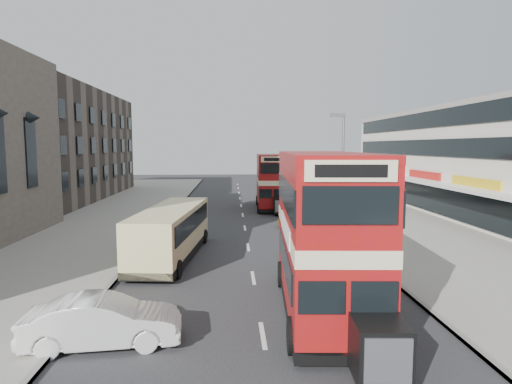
% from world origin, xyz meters
% --- Properties ---
extents(ground, '(160.00, 160.00, 0.00)m').
position_xyz_m(ground, '(0.00, 0.00, 0.00)').
color(ground, '#28282B').
rests_on(ground, ground).
extents(road_surface, '(12.00, 90.00, 0.01)m').
position_xyz_m(road_surface, '(0.00, 20.00, 0.01)').
color(road_surface, '#28282B').
rests_on(road_surface, ground).
extents(pavement_right, '(12.00, 90.00, 0.15)m').
position_xyz_m(pavement_right, '(12.00, 20.00, 0.07)').
color(pavement_right, gray).
rests_on(pavement_right, ground).
extents(pavement_left, '(12.00, 90.00, 0.15)m').
position_xyz_m(pavement_left, '(-12.00, 20.00, 0.07)').
color(pavement_left, gray).
rests_on(pavement_left, ground).
extents(kerb_left, '(0.20, 90.00, 0.16)m').
position_xyz_m(kerb_left, '(-6.10, 20.00, 0.07)').
color(kerb_left, gray).
rests_on(kerb_left, ground).
extents(kerb_right, '(0.20, 90.00, 0.16)m').
position_xyz_m(kerb_right, '(6.10, 20.00, 0.07)').
color(kerb_right, gray).
rests_on(kerb_right, ground).
extents(brick_terrace, '(14.00, 28.00, 12.00)m').
position_xyz_m(brick_terrace, '(-22.00, 38.00, 6.00)').
color(brick_terrace, '#66594C').
rests_on(brick_terrace, ground).
extents(commercial_row, '(9.90, 46.20, 9.30)m').
position_xyz_m(commercial_row, '(19.95, 22.00, 4.70)').
color(commercial_row, beige).
rests_on(commercial_row, ground).
extents(street_lamp, '(1.00, 0.20, 8.12)m').
position_xyz_m(street_lamp, '(6.52, 18.00, 4.78)').
color(street_lamp, slate).
rests_on(street_lamp, ground).
extents(bus_main, '(3.30, 10.17, 5.52)m').
position_xyz_m(bus_main, '(2.30, 3.83, 2.91)').
color(bus_main, black).
rests_on(bus_main, ground).
extents(bus_second, '(2.78, 9.12, 4.98)m').
position_xyz_m(bus_second, '(2.75, 29.76, 2.62)').
color(bus_second, black).
rests_on(bus_second, ground).
extents(coach, '(3.35, 9.63, 2.50)m').
position_xyz_m(coach, '(-4.15, 11.80, 1.47)').
color(coach, black).
rests_on(coach, ground).
extents(car_left_front, '(4.69, 2.03, 1.50)m').
position_xyz_m(car_left_front, '(-4.79, 1.57, 0.75)').
color(car_left_front, white).
rests_on(car_left_front, ground).
extents(car_right_a, '(5.00, 2.34, 1.41)m').
position_xyz_m(car_right_a, '(5.40, 13.73, 0.71)').
color(car_right_a, maroon).
rests_on(car_right_a, ground).
extents(car_right_b, '(4.66, 2.61, 1.23)m').
position_xyz_m(car_right_b, '(4.57, 20.01, 0.61)').
color(car_right_b, '#C17113').
rests_on(car_right_b, ground).
extents(car_right_c, '(3.64, 1.77, 1.20)m').
position_xyz_m(car_right_c, '(5.07, 33.33, 0.60)').
color(car_right_c, '#5682AD').
rests_on(car_right_c, ground).
extents(pedestrian_near, '(0.85, 0.77, 1.91)m').
position_xyz_m(pedestrian_near, '(7.69, 13.51, 1.11)').
color(pedestrian_near, gray).
rests_on(pedestrian_near, pavement_right).
extents(pedestrian_far, '(0.99, 0.48, 1.63)m').
position_xyz_m(pedestrian_far, '(8.08, 29.20, 0.97)').
color(pedestrian_far, gray).
rests_on(pedestrian_far, pavement_right).
extents(cyclist, '(0.86, 1.87, 2.32)m').
position_xyz_m(cyclist, '(4.70, 18.52, 0.81)').
color(cyclist, gray).
rests_on(cyclist, ground).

